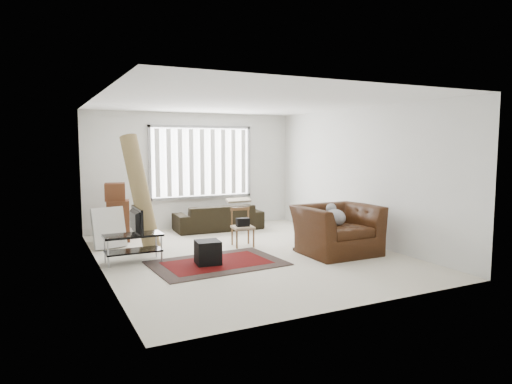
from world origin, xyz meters
TOP-DOWN VIEW (x-y plane):
  - room at (0.03, 0.51)m, footprint 6.00×6.02m
  - persian_rug at (-0.73, -0.37)m, footprint 2.21×1.54m
  - tv_stand at (-1.95, 0.34)m, footprint 0.96×0.43m
  - tv at (-1.95, 0.34)m, footprint 0.10×0.78m
  - subwoofer at (-0.88, -0.36)m, footprint 0.42×0.42m
  - moving_boxes at (-1.90, 2.20)m, footprint 0.55×0.52m
  - white_flatpack at (-2.15, 1.62)m, footprint 0.66×0.40m
  - rolled_rug at (-1.60, 1.35)m, footprint 0.69×1.03m
  - sofa at (0.41, 2.45)m, footprint 2.04×0.95m
  - side_chair at (0.20, 0.66)m, footprint 0.45×0.45m
  - armchair at (1.49, -0.65)m, footprint 1.35×1.18m

SIDE VIEW (x-z plane):
  - persian_rug at x=-0.73m, z-range 0.00..0.02m
  - subwoofer at x=-0.88m, z-range 0.02..0.40m
  - tv_stand at x=-1.95m, z-range 0.11..0.59m
  - sofa at x=0.41m, z-range 0.00..0.77m
  - white_flatpack at x=-2.15m, z-range 0.00..0.78m
  - side_chair at x=0.20m, z-range 0.04..0.78m
  - armchair at x=1.49m, z-range 0.00..1.00m
  - moving_boxes at x=-1.90m, z-range -0.04..1.15m
  - tv at x=-1.95m, z-range 0.48..0.93m
  - rolled_rug at x=-1.60m, z-range 0.00..2.18m
  - room at x=0.03m, z-range 0.40..3.11m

